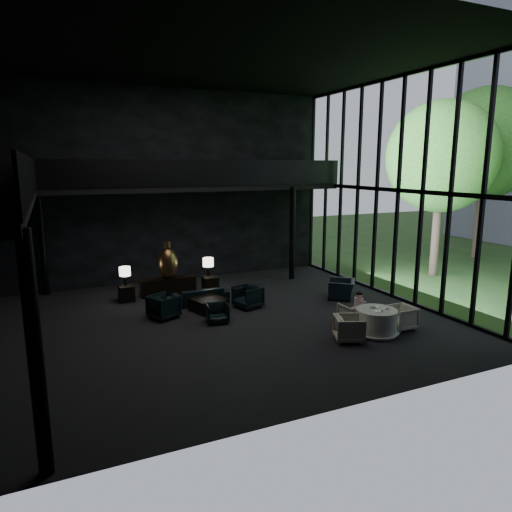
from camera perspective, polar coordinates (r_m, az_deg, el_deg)
name	(u,v)px	position (r m, az deg, el deg)	size (l,w,h in m)	color
floor	(219,322)	(14.70, -4.62, -8.20)	(14.00, 12.00, 0.02)	black
ceiling	(215,54)	(14.20, -5.18, 23.88)	(14.00, 12.00, 0.02)	black
wall_back	(169,187)	(19.64, -10.79, 8.49)	(14.00, 0.04, 8.00)	black
wall_front	(326,215)	(8.48, 8.79, 5.09)	(14.00, 0.04, 8.00)	black
curtain_wall	(398,190)	(17.47, 17.37, 7.85)	(0.20, 12.00, 8.00)	black
mezzanine_back	(199,187)	(18.94, -7.09, 8.50)	(12.00, 2.00, 0.25)	black
railing_left	(31,177)	(13.08, -26.32, 8.85)	(0.06, 12.00, 1.00)	black
railing_back	(207,173)	(17.97, -6.18, 10.29)	(12.00, 0.06, 1.00)	black
column_sw	(35,357)	(7.93, -25.85, -11.32)	(0.24, 0.24, 4.00)	black
column_nw	(42,243)	(19.00, -25.15, 1.45)	(0.24, 0.24, 4.00)	black
column_ne	(292,234)	(19.70, 4.55, 2.81)	(0.24, 0.24, 4.00)	black
tree_near	(442,157)	(21.69, 22.20, 11.37)	(4.80, 4.80, 7.65)	#382D23
tree_far	(486,143)	(26.78, 26.77, 12.46)	(5.60, 5.60, 8.80)	#382D23
console	(168,286)	(17.85, -10.92, -3.73)	(2.10, 0.48, 0.67)	black
bronze_urn	(168,263)	(17.57, -10.98, -0.81)	(0.76, 0.76, 1.42)	olive
side_table_left	(127,293)	(17.36, -15.88, -4.52)	(0.53, 0.53, 0.59)	black
table_lamp_left	(125,272)	(17.26, -16.07, -1.95)	(0.40, 0.40, 0.68)	black
side_table_right	(210,284)	(18.01, -5.74, -3.52)	(0.56, 0.56, 0.62)	black
table_lamp_right	(208,263)	(18.01, -6.00, -0.87)	(0.42, 0.42, 0.70)	black
sofa	(201,293)	(16.56, -6.93, -4.66)	(1.88, 0.55, 0.73)	black
lounge_armchair_west	(164,304)	(15.16, -11.45, -5.92)	(0.91, 0.85, 0.94)	black
lounge_armchair_east	(248,295)	(15.93, -1.04, -4.85)	(0.91, 0.85, 0.94)	black
lounge_armchair_south	(217,313)	(14.55, -4.90, -7.11)	(0.61, 0.57, 0.63)	black
window_armchair	(342,286)	(17.33, 10.67, -3.72)	(1.07, 0.69, 0.93)	black
coffee_table	(208,305)	(15.73, -5.97, -6.06)	(0.99, 0.99, 0.44)	black
dining_table	(376,323)	(14.01, 14.78, -8.12)	(1.35, 1.35, 0.75)	white
dining_chair_north	(353,313)	(14.65, 12.01, -7.03)	(0.69, 0.64, 0.71)	silver
dining_chair_east	(401,316)	(14.63, 17.67, -7.19)	(0.76, 0.71, 0.78)	#C0B6A0
dining_chair_west	(349,327)	(13.28, 11.58, -8.67)	(0.81, 0.76, 0.83)	#ACA9A2
child	(359,301)	(14.59, 12.73, -5.50)	(0.28, 0.28, 0.61)	#C37E9A
plate_a	(377,311)	(13.68, 14.91, -6.71)	(0.23, 0.23, 0.01)	white
plate_b	(376,307)	(14.09, 14.80, -6.18)	(0.23, 0.23, 0.02)	white
saucer	(387,309)	(13.96, 16.03, -6.41)	(0.16, 0.16, 0.01)	white
coffee_cup	(387,308)	(13.94, 16.09, -6.30)	(0.08, 0.08, 0.06)	white
cereal_bowl	(373,307)	(13.98, 14.39, -6.14)	(0.18, 0.18, 0.09)	white
cream_pot	(382,311)	(13.68, 15.50, -6.63)	(0.06, 0.06, 0.06)	#99999E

